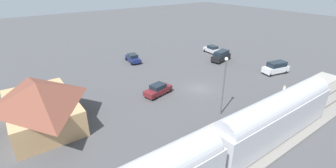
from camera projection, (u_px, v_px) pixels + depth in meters
ground_plane at (199, 89)px, 38.02m from camera, size 200.00×200.00×0.00m
railway_track at (282, 130)px, 27.68m from camera, size 4.80×70.00×0.30m
platform at (253, 115)px, 30.60m from camera, size 3.20×46.00×0.30m
passenger_train at (216, 149)px, 20.53m from camera, size 2.93×36.07×4.98m
station_building at (40, 103)px, 28.02m from camera, size 12.27×7.98×5.41m
pedestrian_on_platform at (284, 90)px, 34.77m from camera, size 0.36×0.36×1.71m
pedestrian_waiting_far at (245, 114)px, 28.75m from camera, size 0.36×0.36×1.71m
suv_black at (221, 56)px, 49.97m from camera, size 2.97×5.21×2.22m
sedan_navy at (133, 58)px, 49.45m from camera, size 4.71×2.73×1.74m
sedan_maroon at (158, 90)px, 35.77m from camera, size 2.74×4.79×1.74m
suv_white at (276, 67)px, 43.63m from camera, size 2.93×5.20×2.22m
sedan_silver at (212, 49)px, 55.25m from camera, size 4.62×2.53×1.74m
light_pole_near_platform at (224, 80)px, 29.13m from camera, size 0.44×0.44×7.77m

